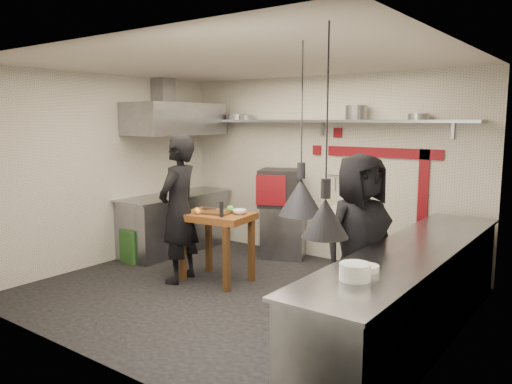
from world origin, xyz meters
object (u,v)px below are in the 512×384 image
Objects in this scene: oven_stand at (284,231)px; green_bin at (134,245)px; chef_right at (359,241)px; chef_left at (179,209)px; prep_table at (217,247)px; combi_oven at (280,188)px.

green_bin is at bearing -159.58° from oven_stand.
green_bin is 0.28× the size of chef_right.
green_bin is 0.26× the size of chef_left.
prep_table is 0.51× the size of chef_right.
chef_right is (2.15, -0.24, 0.44)m from prep_table.
oven_stand is 0.41× the size of chef_left.
combi_oven is at bearing -163.47° from oven_stand.
chef_right is (2.55, 0.06, -0.06)m from chef_left.
green_bin is at bearing 174.14° from prep_table.
chef_right is (3.76, -0.18, 0.65)m from green_bin.
oven_stand is 1.60× the size of green_bin.
prep_table reaches higher than oven_stand.
prep_table is at bearing 113.09° from chef_left.
combi_oven is 1.61m from prep_table.
prep_table is at bearing 107.53° from chef_right.
green_bin is (-1.68, -1.59, -0.15)m from oven_stand.
combi_oven is 2.39m from green_bin.
chef_left is at bearing -151.54° from prep_table.
oven_stand is at bearing 16.53° from combi_oven.
green_bin is at bearing -159.45° from combi_oven.
chef_left reaches higher than combi_oven.
combi_oven is at bearing 43.54° from green_bin.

